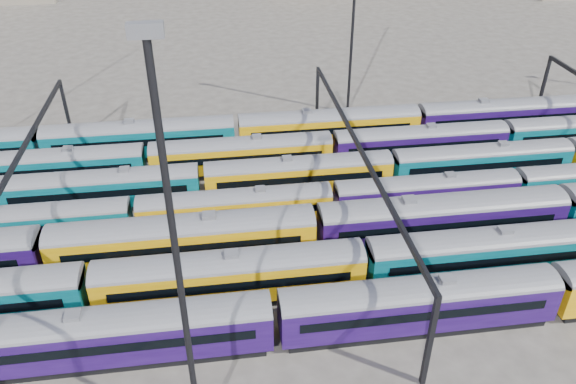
{
  "coord_description": "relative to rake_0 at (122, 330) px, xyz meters",
  "views": [
    {
      "loc": [
        -2.57,
        -43.81,
        31.54
      ],
      "look_at": [
        3.63,
        0.58,
        3.0
      ],
      "focal_mm": 35.0,
      "sensor_mm": 36.0,
      "label": 1
    }
  ],
  "objects": [
    {
      "name": "ground",
      "position": [
        10.1,
        15.0,
        -2.74
      ],
      "size": [
        500.0,
        500.0,
        0.0
      ],
      "primitive_type": "plane",
      "color": "#403B36",
      "rests_on": "ground"
    },
    {
      "name": "rake_0",
      "position": [
        0.0,
        0.0,
        0.0
      ],
      "size": [
        105.76,
        3.1,
        5.22
      ],
      "color": "black",
      "rests_on": "ground"
    },
    {
      "name": "rake_1",
      "position": [
        18.52,
        5.0,
        0.04
      ],
      "size": [
        128.94,
        3.14,
        5.3
      ],
      "color": "black",
      "rests_on": "ground"
    },
    {
      "name": "rake_2",
      "position": [
        -7.38,
        10.0,
        0.21
      ],
      "size": [
        136.32,
        3.32,
        5.61
      ],
      "color": "black",
      "rests_on": "ground"
    },
    {
      "name": "rake_3",
      "position": [
        17.97,
        15.0,
        -0.35
      ],
      "size": [
        111.15,
        2.71,
        4.55
      ],
      "color": "black",
      "rests_on": "ground"
    },
    {
      "name": "rake_4",
      "position": [
        25.31,
        20.0,
        -0.21
      ],
      "size": [
        117.61,
        2.87,
        4.82
      ],
      "color": "black",
      "rests_on": "ground"
    },
    {
      "name": "rake_5",
      "position": [
        -0.14,
        25.0,
        -0.15
      ],
      "size": [
        120.41,
        2.94,
        4.94
      ],
      "color": "black",
      "rests_on": "ground"
    },
    {
      "name": "rake_6",
      "position": [
        -1.22,
        30.0,
        0.08
      ],
      "size": [
        108.76,
        3.18,
        5.37
      ],
      "color": "black",
      "rests_on": "ground"
    },
    {
      "name": "gantry_1",
      "position": [
        -9.9,
        15.0,
        4.05
      ],
      "size": [
        0.35,
        40.35,
        8.03
      ],
      "color": "black",
      "rests_on": "ground"
    },
    {
      "name": "gantry_2",
      "position": [
        20.1,
        15.0,
        4.05
      ],
      "size": [
        0.35,
        40.35,
        8.03
      ],
      "color": "black",
      "rests_on": "ground"
    },
    {
      "name": "mast_2",
      "position": [
        5.1,
        -7.0,
        11.23
      ],
      "size": [
        1.4,
        0.5,
        25.6
      ],
      "color": "black",
      "rests_on": "ground"
    },
    {
      "name": "mast_3",
      "position": [
        25.1,
        39.0,
        11.23
      ],
      "size": [
        1.4,
        0.5,
        25.6
      ],
      "color": "black",
      "rests_on": "ground"
    }
  ]
}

